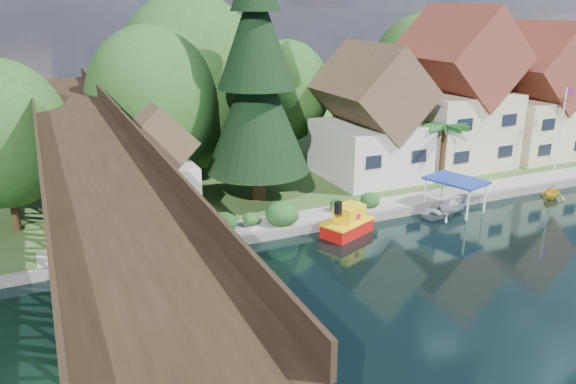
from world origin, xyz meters
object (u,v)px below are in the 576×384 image
shed (156,167)px  palm_tree (446,129)px  house_center (455,98)px  house_left (370,122)px  boat_white_a (442,209)px  tugboat (348,223)px  trestle_bridge (91,196)px  boat_yellow (553,190)px  boat_canopy (454,199)px  conifer (257,79)px  flagpole (563,121)px  house_right (533,99)px

shed → palm_tree: 22.76m
palm_tree → house_center: bearing=44.8°
house_left → house_center: size_ratio=0.79×
palm_tree → boat_white_a: 7.84m
palm_tree → tugboat: (-11.90, -5.39, -4.16)m
trestle_bridge → shed: bearing=61.8°
boat_yellow → house_center: bearing=-14.6°
tugboat → boat_canopy: bearing=1.4°
house_left → conifer: bearing=-170.3°
flagpole → boat_white_a: flagpole is taller
house_left → flagpole: 16.54m
house_left → tugboat: 12.56m
house_right → conifer: (-28.64, -1.82, 3.63)m
shed → palm_tree: size_ratio=1.55×
house_right → tugboat: (-25.30, -9.25, -5.01)m
trestle_bridge → flagpole: 38.92m
palm_tree → boat_canopy: 7.09m
house_left → tugboat: (-7.30, -9.25, -4.37)m
flagpole → boat_yellow: size_ratio=3.11×
boat_white_a → flagpole: bearing=-91.7°
trestle_bridge → house_right: 42.41m
house_left → boat_canopy: size_ratio=2.38×
house_center → shed: house_center is taller
trestle_bridge → boat_canopy: trestle_bridge is taller
conifer → boat_yellow: bearing=-19.8°
palm_tree → boat_canopy: palm_tree is taller
tugboat → boat_white_a: size_ratio=1.08×
house_left → house_center: 9.10m
shed → flagpole: bearing=-6.9°
boat_yellow → house_left: bearing=23.8°
house_left → shed: 18.11m
house_center → tugboat: bearing=-149.1°
boat_white_a → house_right: bearing=-77.1°
house_center → conifer: conifer is taller
shed → boat_yellow: (28.81, -8.05, -3.21)m
palm_tree → boat_yellow: (6.20, -5.69, -4.31)m
house_center → house_left: bearing=-176.8°
trestle_bridge → shed: 10.69m
shed → palm_tree: (22.61, -2.36, 1.10)m
shed → conifer: size_ratio=0.42×
conifer → house_right: bearing=3.6°
boat_white_a → boat_canopy: boat_canopy is taller
trestle_bridge → flagpole: bearing=7.7°
house_left → tugboat: size_ratio=2.74×
trestle_bridge → boat_yellow: 34.17m
boat_yellow → shed: bearing=49.6°
trestle_bridge → house_right: house_right is taller
boat_yellow → trestle_bridge: bearing=67.4°
trestle_bridge → conifer: 15.83m
boat_white_a → trestle_bridge: bearing=80.3°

